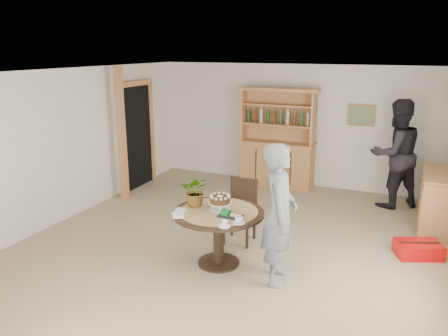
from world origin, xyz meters
TOP-DOWN VIEW (x-y plane):
  - ground at (0.00, 0.00)m, footprint 7.00×7.00m
  - room_shell at (0.00, 0.01)m, footprint 6.04×7.04m
  - doorway at (-2.93, 2.00)m, footprint 0.13×1.10m
  - pine_post at (-2.70, 1.20)m, footprint 0.12×0.12m
  - hutch at (-0.30, 3.24)m, footprint 1.62×0.54m
  - sideboard at (2.74, 2.00)m, footprint 0.54×1.26m
  - dining_table at (0.03, -0.47)m, footprint 1.20×1.20m
  - dining_chair at (0.03, 0.36)m, footprint 0.44×0.44m
  - birthday_cake at (0.03, -0.42)m, footprint 0.30×0.30m
  - flower_vase at (-0.32, -0.42)m, footprint 0.47×0.44m
  - gift_tray at (0.25, -0.59)m, footprint 0.30×0.20m
  - coffee_cup_a at (0.43, -0.75)m, footprint 0.15×0.15m
  - coffee_cup_b at (0.31, -0.92)m, footprint 0.15×0.15m
  - napkins at (-0.38, -0.78)m, footprint 0.24×0.33m
  - teen_boy at (0.88, -0.57)m, footprint 0.55×0.72m
  - adult_person at (2.01, 2.84)m, footprint 1.21×1.17m
  - red_suitcase at (2.50, 0.85)m, footprint 0.71×0.60m

SIDE VIEW (x-z plane):
  - ground at x=0.00m, z-range 0.00..0.00m
  - red_suitcase at x=2.50m, z-range 0.00..0.21m
  - sideboard at x=2.74m, z-range 0.00..0.94m
  - dining_chair at x=0.03m, z-range 0.06..1.01m
  - dining_table at x=0.03m, z-range 0.22..0.98m
  - hutch at x=-0.30m, z-range -0.33..1.71m
  - napkins at x=-0.38m, z-range 0.76..0.79m
  - gift_tray at x=0.25m, z-range 0.75..0.83m
  - coffee_cup_b at x=0.31m, z-range 0.75..0.84m
  - coffee_cup_a at x=0.43m, z-range 0.76..0.84m
  - teen_boy at x=0.88m, z-range 0.00..1.76m
  - birthday_cake at x=0.03m, z-range 0.78..0.98m
  - flower_vase at x=-0.32m, z-range 0.76..1.18m
  - adult_person at x=2.01m, z-range 0.00..1.96m
  - doorway at x=-2.93m, z-range 0.02..2.20m
  - pine_post at x=-2.70m, z-range 0.00..2.50m
  - room_shell at x=0.00m, z-range 0.48..3.00m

